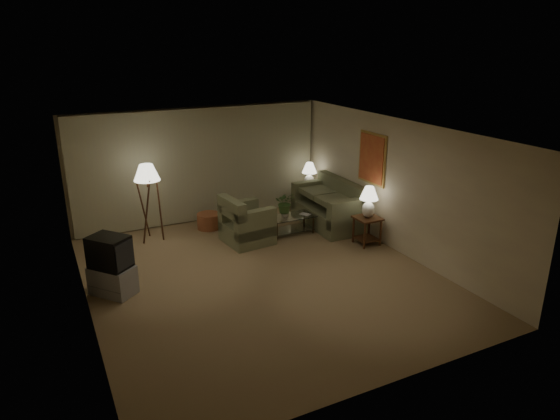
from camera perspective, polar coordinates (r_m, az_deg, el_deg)
The scene contains 16 objects.
ground at distance 9.31m, azimuth -2.13°, elevation -7.54°, with size 7.00×7.00×0.00m, color #8B6D4C.
room_shell at distance 10.03m, azimuth -5.71°, elevation 4.99°, with size 6.04×7.02×2.72m.
sofa at distance 11.68m, azimuth 5.47°, elevation 0.25°, with size 1.93×1.01×0.85m.
armchair at distance 10.69m, azimuth -3.79°, elevation -1.62°, with size 1.16×1.12×0.81m.
side_table_near at distance 10.72m, azimuth 9.94°, elevation -1.80°, with size 0.51×0.51×0.60m.
side_table_far at distance 12.69m, azimuth 3.33°, elevation 1.76°, with size 0.56×0.47×0.60m.
table_lamp_near at distance 10.53m, azimuth 10.12°, elevation 1.21°, with size 0.39×0.39×0.67m.
table_lamp_far at distance 12.54m, azimuth 3.38°, elevation 4.26°, with size 0.37×0.37×0.64m.
coffee_table at distance 11.17m, azimuth 1.27°, elevation -1.36°, with size 1.05×0.57×0.41m.
tv_cabinet at distance 9.07m, azimuth -18.57°, elevation -7.61°, with size 0.82×0.86×0.50m, color #9C9C9E.
crt_tv at distance 8.86m, azimuth -18.92°, elevation -4.56°, with size 0.76×0.79×0.55m, color black.
floor_lamp at distance 10.97m, azimuth -14.73°, elevation 0.97°, with size 0.55×0.55×1.69m.
ottoman at distance 11.63m, azimuth -8.15°, elevation -1.24°, with size 0.53×0.53×0.35m, color #A95E39.
vase at distance 11.03m, azimuth 0.59°, elevation -0.42°, with size 0.15×0.15×0.16m, color white.
flowers at distance 10.93m, azimuth 0.60°, elevation 1.16°, with size 0.43×0.37×0.48m, color #436A2F.
book at distance 11.15m, azimuth 2.66°, elevation -0.61°, with size 0.16×0.23×0.02m, color olive.
Camera 1 is at (-3.40, -7.61, 4.15)m, focal length 32.00 mm.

